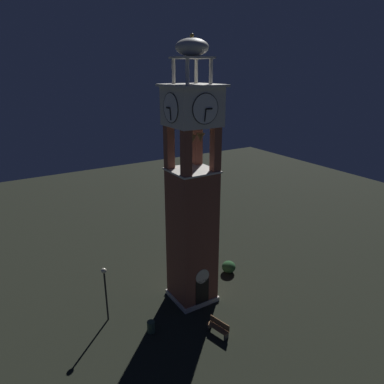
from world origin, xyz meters
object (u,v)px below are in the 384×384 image
object	(u,v)px
clock_tower	(192,202)
lamp_post	(105,285)
trash_bin	(151,327)
park_bench	(218,327)

from	to	relation	value
clock_tower	lamp_post	distance (m)	8.04
trash_bin	lamp_post	bearing A→B (deg)	126.65
lamp_post	park_bench	bearing A→B (deg)	-42.05
trash_bin	clock_tower	bearing A→B (deg)	23.01
lamp_post	trash_bin	world-z (taller)	lamp_post
clock_tower	lamp_post	xyz separation A→B (m)	(-6.30, 0.86, -4.93)
clock_tower	lamp_post	size ratio (longest dim) A/B	4.55
park_bench	trash_bin	world-z (taller)	park_bench
lamp_post	clock_tower	bearing A→B (deg)	-7.78
lamp_post	trash_bin	size ratio (longest dim) A/B	5.06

